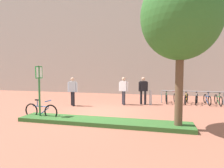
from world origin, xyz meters
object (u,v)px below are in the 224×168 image
object	(u,v)px
tree_sidewalk	(181,17)
bollard_steel	(151,98)
bike_at_sign	(41,111)
bike_rack_cluster	(191,99)
person_casual_tan	(73,90)
person_suited_dark	(143,89)
person_shirt_blue	(124,89)
parking_sign_post	(39,84)

from	to	relation	value
tree_sidewalk	bollard_steel	distance (m)	6.20
bike_at_sign	bollard_steel	size ratio (longest dim) A/B	1.87
bike_rack_cluster	person_casual_tan	size ratio (longest dim) A/B	2.19
bollard_steel	bike_rack_cluster	bearing A→B (deg)	21.03
bollard_steel	person_suited_dark	world-z (taller)	person_suited_dark
person_shirt_blue	person_suited_dark	world-z (taller)	same
bike_at_sign	person_shirt_blue	size ratio (longest dim) A/B	0.98
bike_at_sign	bike_rack_cluster	size ratio (longest dim) A/B	0.45
bike_rack_cluster	person_shirt_blue	world-z (taller)	person_shirt_blue
bike_at_sign	tree_sidewalk	bearing A→B (deg)	-1.54
person_shirt_blue	bike_rack_cluster	bearing A→B (deg)	17.64
person_shirt_blue	person_suited_dark	size ratio (longest dim) A/B	1.00
bike_at_sign	person_casual_tan	bearing A→B (deg)	90.67
person_casual_tan	parking_sign_post	bearing A→B (deg)	-88.97
parking_sign_post	bike_at_sign	world-z (taller)	parking_sign_post
parking_sign_post	person_shirt_blue	xyz separation A→B (m)	(2.84, 4.53, -0.55)
tree_sidewalk	person_suited_dark	world-z (taller)	tree_sidewalk
bollard_steel	person_suited_dark	bearing A→B (deg)	-177.48
bollard_steel	person_suited_dark	xyz separation A→B (m)	(-0.46, -0.02, 0.53)
bike_at_sign	person_suited_dark	bearing A→B (deg)	49.53
bike_at_sign	person_casual_tan	size ratio (longest dim) A/B	0.98
person_suited_dark	tree_sidewalk	bearing A→B (deg)	-70.75
bike_rack_cluster	person_shirt_blue	size ratio (longest dim) A/B	2.19
bike_at_sign	bollard_steel	world-z (taller)	bollard_steel
bike_rack_cluster	bollard_steel	world-z (taller)	bollard_steel
tree_sidewalk	person_casual_tan	bearing A→B (deg)	149.46
bollard_steel	person_shirt_blue	world-z (taller)	person_shirt_blue
parking_sign_post	person_casual_tan	bearing A→B (deg)	91.03
parking_sign_post	bike_at_sign	distance (m)	1.19
person_shirt_blue	person_casual_tan	bearing A→B (deg)	-158.47
tree_sidewalk	bollard_steel	xyz separation A→B (m)	(-1.25, 4.92, -3.56)
person_casual_tan	person_suited_dark	xyz separation A→B (m)	(4.09, 1.48, 0.00)
parking_sign_post	person_casual_tan	size ratio (longest dim) A/B	1.36
parking_sign_post	bike_rack_cluster	size ratio (longest dim) A/B	0.62
parking_sign_post	bike_rack_cluster	xyz separation A→B (m)	(6.99, 5.85, -1.18)
person_suited_dark	person_shirt_blue	bearing A→B (deg)	-164.23
bike_rack_cluster	bollard_steel	xyz separation A→B (m)	(-2.51, -0.97, 0.10)
tree_sidewalk	person_casual_tan	world-z (taller)	tree_sidewalk
bike_rack_cluster	person_suited_dark	distance (m)	3.19
parking_sign_post	bike_at_sign	bearing A→B (deg)	100.99
tree_sidewalk	bike_at_sign	world-z (taller)	tree_sidewalk
bollard_steel	person_shirt_blue	distance (m)	1.76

